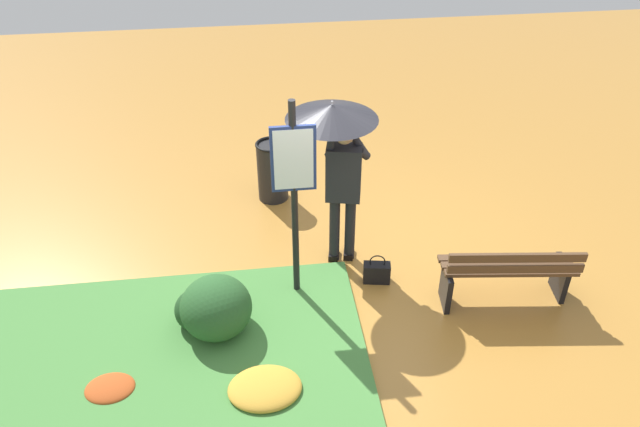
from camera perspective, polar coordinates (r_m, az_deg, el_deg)
The scene contains 9 objects.
ground_plane at distance 7.30m, azimuth 3.37°, elevation -4.71°, with size 18.00×18.00×0.00m, color #B27A33.
person_with_umbrella at distance 6.50m, azimuth 1.58°, elevation 6.47°, with size 0.96×0.96×2.04m.
info_sign_post at distance 6.06m, azimuth -2.42°, elevation 2.98°, with size 0.44×0.07×2.30m.
handbag at distance 7.01m, azimuth 5.25°, elevation -5.41°, with size 0.32×0.19×0.37m.
park_bench at distance 6.85m, azimuth 16.92°, elevation -5.18°, with size 1.40×0.52×0.75m.
trash_bin at distance 8.25m, azimuth -4.41°, elevation 3.95°, with size 0.42×0.42×0.83m.
shrub_cluster at distance 6.39m, azimuth -9.90°, elevation -8.58°, with size 0.79×0.72×0.65m.
leaf_pile_near_person at distance 6.24m, azimuth -18.77°, elevation -15.00°, with size 0.46×0.37×0.10m.
leaf_pile_by_bench at distance 5.92m, azimuth -5.10°, elevation -15.74°, with size 0.69×0.55×0.15m.
Camera 1 is at (1.14, 5.52, 4.63)m, focal length 34.75 mm.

